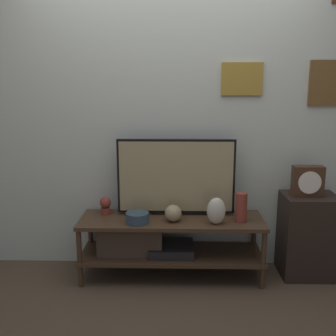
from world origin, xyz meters
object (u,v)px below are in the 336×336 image
object	(u,v)px
mantel_clock	(308,181)
vase_round_glass	(173,213)
television	(176,177)
decorative_bust	(105,205)
vase_urn_stoneware	(216,211)
vase_wide_bowl	(137,218)
vase_tall_ceramic	(241,207)

from	to	relation	value
mantel_clock	vase_round_glass	bearing A→B (deg)	-174.52
television	decorative_bust	distance (m)	0.63
television	vase_round_glass	bearing A→B (deg)	-97.47
vase_urn_stoneware	television	bearing A→B (deg)	145.40
vase_wide_bowl	vase_urn_stoneware	xyz separation A→B (m)	(0.61, -0.01, 0.06)
vase_tall_ceramic	mantel_clock	size ratio (longest dim) A/B	0.96
vase_wide_bowl	decorative_bust	world-z (taller)	decorative_bust
vase_urn_stoneware	vase_tall_ceramic	distance (m)	0.21
television	vase_urn_stoneware	distance (m)	0.44
vase_tall_ceramic	television	bearing A→B (deg)	163.06
vase_urn_stoneware	vase_tall_ceramic	xyz separation A→B (m)	(0.20, 0.06, 0.01)
vase_tall_ceramic	decorative_bust	bearing A→B (deg)	171.90
decorative_bust	mantel_clock	world-z (taller)	mantel_clock
vase_urn_stoneware	decorative_bust	distance (m)	0.92
television	vase_tall_ceramic	xyz separation A→B (m)	(0.51, -0.16, -0.21)
vase_urn_stoneware	mantel_clock	world-z (taller)	mantel_clock
vase_urn_stoneware	mantel_clock	distance (m)	0.78
vase_tall_ceramic	vase_wide_bowl	bearing A→B (deg)	-176.59
vase_round_glass	vase_wide_bowl	bearing A→B (deg)	-171.51
decorative_bust	mantel_clock	distance (m)	1.65
vase_wide_bowl	vase_tall_ceramic	size ratio (longest dim) A/B	0.78
mantel_clock	vase_wide_bowl	bearing A→B (deg)	-173.89
vase_wide_bowl	mantel_clock	distance (m)	1.38
vase_round_glass	decorative_bust	xyz separation A→B (m)	(-0.56, 0.16, 0.01)
vase_round_glass	mantel_clock	distance (m)	1.10
vase_wide_bowl	mantel_clock	xyz separation A→B (m)	(1.35, 0.14, 0.27)
vase_wide_bowl	vase_round_glass	bearing A→B (deg)	8.49
television	vase_urn_stoneware	xyz separation A→B (m)	(0.31, -0.21, -0.22)
vase_wide_bowl	decorative_bust	distance (m)	0.35
decorative_bust	mantel_clock	xyz separation A→B (m)	(1.63, -0.06, 0.23)
decorative_bust	vase_wide_bowl	bearing A→B (deg)	-35.63
vase_tall_ceramic	vase_round_glass	bearing A→B (deg)	-179.28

